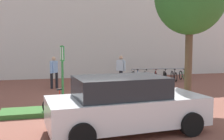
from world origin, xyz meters
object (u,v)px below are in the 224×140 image
object	(u,v)px
parking_sign_post	(62,69)
bike_at_sign	(65,102)
bollard_steel	(136,78)
person_casual_tan	(54,70)
car_white_hatch	(125,105)
person_shirt_blue	(121,68)
bike_rack_cluster	(160,76)

from	to	relation	value
parking_sign_post	bike_at_sign	world-z (taller)	parking_sign_post
bike_at_sign	bollard_steel	size ratio (longest dim) A/B	1.74
parking_sign_post	person_casual_tan	distance (m)	5.32
bollard_steel	person_casual_tan	world-z (taller)	person_casual_tan
bollard_steel	car_white_hatch	distance (m)	8.20
bike_at_sign	car_white_hatch	bearing A→B (deg)	-61.57
person_shirt_blue	bike_rack_cluster	bearing A→B (deg)	18.82
person_casual_tan	parking_sign_post	bearing A→B (deg)	-89.85
person_casual_tan	car_white_hatch	size ratio (longest dim) A/B	0.39
bike_at_sign	bollard_steel	world-z (taller)	bollard_steel
person_shirt_blue	bike_at_sign	bearing A→B (deg)	-124.58
bike_at_sign	person_shirt_blue	world-z (taller)	person_shirt_blue
bike_at_sign	parking_sign_post	bearing A→B (deg)	-139.30
bike_at_sign	person_shirt_blue	size ratio (longest dim) A/B	0.91
bollard_steel	person_shirt_blue	distance (m)	1.00
parking_sign_post	bike_at_sign	size ratio (longest dim) A/B	1.50
bike_at_sign	bike_rack_cluster	size ratio (longest dim) A/B	0.42
person_shirt_blue	car_white_hatch	distance (m)	8.30
parking_sign_post	bike_at_sign	bearing A→B (deg)	40.70
parking_sign_post	person_shirt_blue	distance (m)	6.62
car_white_hatch	bike_at_sign	bearing A→B (deg)	118.43
bollard_steel	bike_at_sign	bearing A→B (deg)	-131.76
bike_rack_cluster	person_shirt_blue	distance (m)	3.14
person_shirt_blue	car_white_hatch	world-z (taller)	person_shirt_blue
bike_rack_cluster	car_white_hatch	size ratio (longest dim) A/B	0.84
bike_rack_cluster	bollard_steel	xyz separation A→B (m)	(-2.15, -1.37, 0.10)
bike_at_sign	person_shirt_blue	distance (m)	6.55
parking_sign_post	person_shirt_blue	bearing A→B (deg)	55.24
parking_sign_post	person_shirt_blue	xyz separation A→B (m)	(3.76, 5.42, -0.56)
bollard_steel	car_white_hatch	xyz separation A→B (m)	(-3.04, -7.60, 0.31)
bike_rack_cluster	car_white_hatch	bearing A→B (deg)	-120.10
bike_rack_cluster	car_white_hatch	distance (m)	10.38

